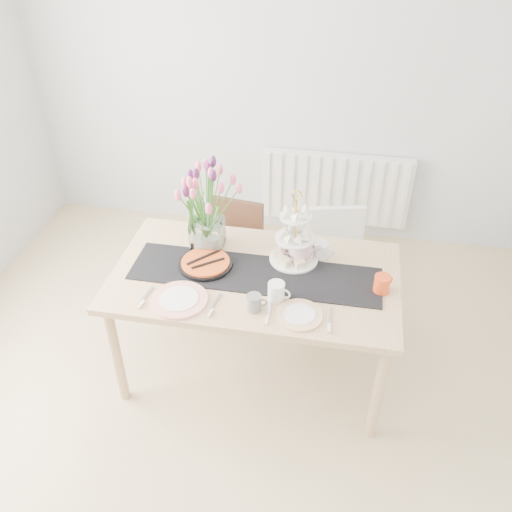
% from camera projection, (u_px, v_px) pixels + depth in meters
% --- Properties ---
extents(room_shell, '(4.50, 4.50, 4.50)m').
position_uv_depth(room_shell, '(197.00, 253.00, 2.25)').
color(room_shell, tan).
rests_on(room_shell, ground).
extents(radiator, '(1.20, 0.08, 0.60)m').
position_uv_depth(radiator, '(335.00, 189.00, 4.42)').
color(radiator, white).
rests_on(radiator, room_shell).
extents(dining_table, '(1.60, 0.90, 0.75)m').
position_uv_depth(dining_table, '(255.00, 285.00, 3.07)').
color(dining_table, tan).
rests_on(dining_table, ground).
extents(chair_brown, '(0.44, 0.44, 0.77)m').
position_uv_depth(chair_brown, '(232.00, 248.00, 3.75)').
color(chair_brown, '#371E14').
rests_on(chair_brown, ground).
extents(chair_white, '(0.47, 0.47, 0.77)m').
position_uv_depth(chair_white, '(336.00, 256.00, 3.69)').
color(chair_white, silver).
rests_on(chair_white, ground).
extents(table_runner, '(1.40, 0.35, 0.01)m').
position_uv_depth(table_runner, '(255.00, 274.00, 3.02)').
color(table_runner, black).
rests_on(table_runner, dining_table).
extents(tulip_vase, '(0.65, 0.65, 0.56)m').
position_uv_depth(tulip_vase, '(205.00, 194.00, 3.03)').
color(tulip_vase, silver).
rests_on(tulip_vase, dining_table).
extents(cake_stand, '(0.28, 0.28, 0.41)m').
position_uv_depth(cake_stand, '(294.00, 244.00, 3.06)').
color(cake_stand, gold).
rests_on(cake_stand, dining_table).
extents(teapot, '(0.24, 0.20, 0.15)m').
position_uv_depth(teapot, '(301.00, 250.00, 3.09)').
color(teapot, silver).
rests_on(teapot, dining_table).
extents(cream_jug, '(0.12, 0.12, 0.09)m').
position_uv_depth(cream_jug, '(320.00, 250.00, 3.13)').
color(cream_jug, white).
rests_on(cream_jug, dining_table).
extents(tart_tin, '(0.31, 0.31, 0.04)m').
position_uv_depth(tart_tin, '(206.00, 264.00, 3.07)').
color(tart_tin, black).
rests_on(tart_tin, dining_table).
extents(mug_grey, '(0.09, 0.09, 0.09)m').
position_uv_depth(mug_grey, '(254.00, 303.00, 2.76)').
color(mug_grey, slate).
rests_on(mug_grey, dining_table).
extents(mug_white, '(0.11, 0.11, 0.11)m').
position_uv_depth(mug_white, '(276.00, 292.00, 2.82)').
color(mug_white, white).
rests_on(mug_white, dining_table).
extents(mug_orange, '(0.12, 0.12, 0.10)m').
position_uv_depth(mug_orange, '(382.00, 284.00, 2.88)').
color(mug_orange, '#E94719').
rests_on(mug_orange, dining_table).
extents(plate_left, '(0.35, 0.35, 0.02)m').
position_uv_depth(plate_left, '(179.00, 300.00, 2.84)').
color(plate_left, white).
rests_on(plate_left, dining_table).
extents(plate_right, '(0.25, 0.25, 0.01)m').
position_uv_depth(plate_right, '(299.00, 315.00, 2.75)').
color(plate_right, silver).
rests_on(plate_right, dining_table).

